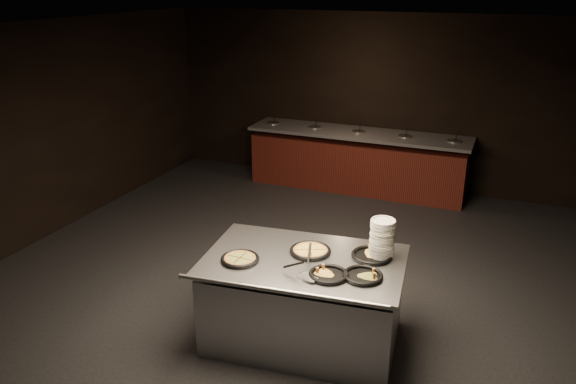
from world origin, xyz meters
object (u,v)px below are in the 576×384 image
object	(u,v)px
pan_veggie_whole	(240,259)
pan_cheese_whole	(310,251)
plate_stack	(382,239)
serving_counter	(303,302)

from	to	relation	value
pan_veggie_whole	pan_cheese_whole	xyz separation A→B (m)	(0.56, 0.41, 0.00)
plate_stack	pan_veggie_whole	world-z (taller)	plate_stack
pan_veggie_whole	pan_cheese_whole	world-z (taller)	same
serving_counter	pan_veggie_whole	world-z (taller)	pan_veggie_whole
pan_cheese_whole	pan_veggie_whole	bearing A→B (deg)	-143.58
serving_counter	pan_cheese_whole	bearing A→B (deg)	80.48
plate_stack	pan_veggie_whole	bearing A→B (deg)	-154.10
pan_veggie_whole	serving_counter	bearing A→B (deg)	25.06
plate_stack	pan_cheese_whole	bearing A→B (deg)	-164.79
pan_cheese_whole	serving_counter	bearing A→B (deg)	-93.36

